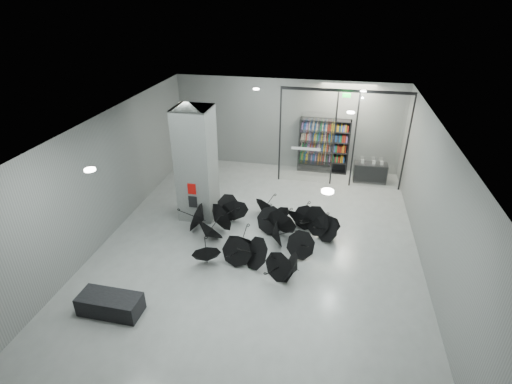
% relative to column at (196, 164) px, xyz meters
% --- Properties ---
extents(room, '(14.00, 14.02, 4.01)m').
position_rel_column_xyz_m(room, '(2.50, -2.00, 0.84)').
color(room, gray).
rests_on(room, ground).
extents(column, '(1.20, 1.20, 4.00)m').
position_rel_column_xyz_m(column, '(0.00, 0.00, 0.00)').
color(column, slate).
rests_on(column, ground).
extents(fire_cabinet, '(0.28, 0.04, 0.38)m').
position_rel_column_xyz_m(fire_cabinet, '(0.00, -0.62, -0.65)').
color(fire_cabinet, '#A50A07').
rests_on(fire_cabinet, column).
extents(info_panel, '(0.30, 0.03, 0.42)m').
position_rel_column_xyz_m(info_panel, '(0.00, -0.62, -1.15)').
color(info_panel, black).
rests_on(info_panel, column).
extents(exit_sign, '(0.30, 0.06, 0.15)m').
position_rel_column_xyz_m(exit_sign, '(4.90, 3.30, 1.82)').
color(exit_sign, '#0CE533').
rests_on(exit_sign, room).
extents(glass_partition, '(5.06, 0.08, 4.00)m').
position_rel_column_xyz_m(glass_partition, '(4.89, 3.50, 0.18)').
color(glass_partition, silver).
rests_on(glass_partition, ground).
extents(bench, '(1.61, 0.71, 0.51)m').
position_rel_column_xyz_m(bench, '(-0.65, -5.13, -1.74)').
color(bench, black).
rests_on(bench, ground).
extents(bookshelf, '(2.21, 0.49, 2.42)m').
position_rel_column_xyz_m(bookshelf, '(4.19, 4.75, -0.79)').
color(bookshelf, black).
rests_on(bookshelf, ground).
extents(shop_counter, '(1.38, 0.57, 0.82)m').
position_rel_column_xyz_m(shop_counter, '(6.24, 4.06, -1.59)').
color(shop_counter, black).
rests_on(shop_counter, ground).
extents(umbrella_cluster, '(5.41, 4.46, 1.26)m').
position_rel_column_xyz_m(umbrella_cluster, '(2.62, -1.24, -1.70)').
color(umbrella_cluster, black).
rests_on(umbrella_cluster, ground).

